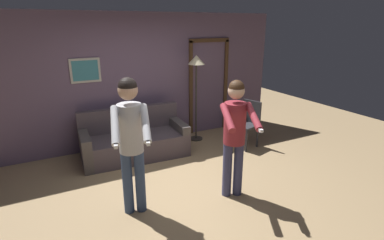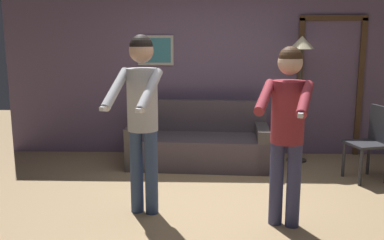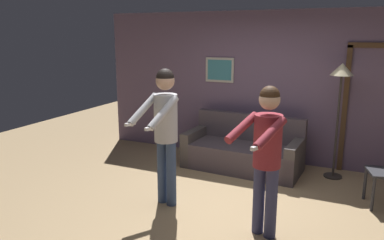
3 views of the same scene
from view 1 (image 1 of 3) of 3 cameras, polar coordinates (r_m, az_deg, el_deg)
name	(u,v)px [view 1 (image 1 of 3)]	position (r m, az deg, el deg)	size (l,w,h in m)	color
ground_plane	(185,191)	(4.58, -1.31, -13.44)	(12.00, 12.00, 0.00)	tan
back_wall_assembly	(136,81)	(6.09, -10.60, 7.38)	(6.40, 0.10, 2.60)	#64506A
couch	(134,142)	(5.70, -10.91, -4.07)	(1.94, 0.96, 0.87)	#4E4248
torchiere_lamp	(196,70)	(6.09, 0.83, 9.55)	(0.34, 0.34, 1.78)	#332D28
person_standing_left	(131,134)	(3.72, -11.59, -2.66)	(0.54, 0.71, 1.79)	#35486E
person_standing_right	(235,129)	(4.09, 8.19, -1.69)	(0.57, 0.73, 1.69)	#3A3D65
dining_chair_distant	(248,121)	(6.07, 10.64, -0.18)	(0.52, 0.52, 0.93)	#2D2D33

